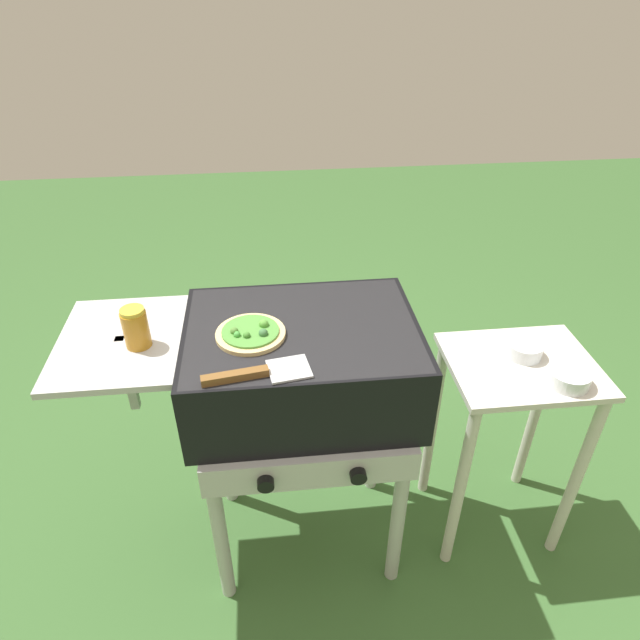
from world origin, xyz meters
TOP-DOWN VIEW (x-y plane):
  - ground_plane at (0.00, 0.00)m, footprint 8.00×8.00m
  - grill at (-0.01, -0.00)m, footprint 0.96×0.53m
  - pizza_veggie at (-0.14, -0.03)m, footprint 0.18×0.18m
  - sauce_jar at (-0.42, -0.04)m, footprint 0.06×0.06m
  - spatula at (-0.12, -0.19)m, footprint 0.27×0.10m
  - prep_table at (0.66, 0.00)m, footprint 0.44×0.36m
  - topping_bowl_near at (0.75, -0.11)m, footprint 0.12×0.12m
  - topping_bowl_far at (0.68, 0.03)m, footprint 0.11×0.11m

SIDE VIEW (x-z plane):
  - ground_plane at x=0.00m, z-range 0.00..0.00m
  - prep_table at x=0.66m, z-range 0.16..0.88m
  - topping_bowl_far at x=0.68m, z-range 0.72..0.77m
  - topping_bowl_near at x=0.75m, z-range 0.72..0.77m
  - grill at x=-0.01m, z-range 0.31..1.21m
  - spatula at x=-0.12m, z-range 0.90..0.92m
  - pizza_veggie at x=-0.14m, z-range 0.89..0.93m
  - sauce_jar at x=-0.42m, z-range 0.90..1.01m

